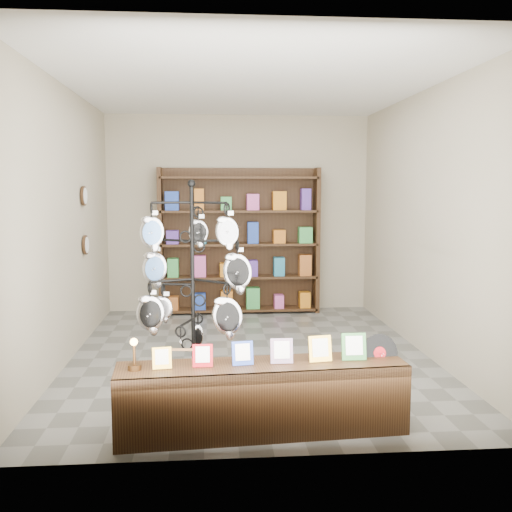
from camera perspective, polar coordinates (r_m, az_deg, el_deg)
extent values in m
plane|color=slate|center=(6.60, -0.60, -9.86)|extent=(5.00, 5.00, 0.00)
plane|color=#AA9F89|center=(8.83, -1.75, 4.23)|extent=(4.00, 0.00, 4.00)
plane|color=#AA9F89|center=(3.86, 1.99, 0.99)|extent=(4.00, 0.00, 4.00)
plane|color=#AA9F89|center=(6.51, -18.48, 3.00)|extent=(0.00, 5.00, 5.00)
plane|color=#AA9F89|center=(6.78, 16.52, 3.20)|extent=(0.00, 5.00, 5.00)
plane|color=white|center=(6.43, -0.63, 16.72)|extent=(5.00, 5.00, 0.00)
cylinder|color=black|center=(5.08, -6.18, -14.93)|extent=(0.46, 0.46, 0.03)
cylinder|color=black|center=(4.81, -6.32, -4.45)|extent=(0.04, 0.04, 1.91)
sphere|color=black|center=(4.72, -6.48, 7.22)|extent=(0.06, 0.06, 0.06)
ellipsoid|color=silver|center=(5.08, -5.81, -7.95)|extent=(0.10, 0.05, 0.20)
cube|color=tan|center=(4.65, -7.52, -9.26)|extent=(0.36, 0.05, 0.04)
cube|color=black|center=(4.55, 0.62, -14.03)|extent=(2.26, 0.61, 0.55)
cube|color=gold|center=(4.38, -9.39, -10.03)|extent=(0.15, 0.06, 0.16)
cube|color=#B10E16|center=(4.39, -5.36, -9.89)|extent=(0.16, 0.06, 0.17)
cube|color=#263FA5|center=(4.41, -1.35, -9.69)|extent=(0.17, 0.07, 0.18)
cube|color=#E54C33|center=(4.46, 2.58, -9.46)|extent=(0.18, 0.07, 0.19)
cube|color=gold|center=(4.52, 6.42, -9.19)|extent=(0.19, 0.07, 0.20)
cube|color=#337233|center=(4.60, 9.76, -8.92)|extent=(0.20, 0.07, 0.21)
cylinder|color=black|center=(4.74, 12.26, -9.45)|extent=(0.31, 0.09, 0.30)
cylinder|color=#B10E16|center=(4.74, 12.27, -9.46)|extent=(0.10, 0.03, 0.10)
cylinder|color=#452A13|center=(4.41, -12.05, -10.81)|extent=(0.10, 0.10, 0.04)
cylinder|color=#452A13|center=(4.38, -12.08, -9.68)|extent=(0.02, 0.02, 0.14)
sphere|color=#FFBF59|center=(4.36, -12.12, -8.40)|extent=(0.06, 0.06, 0.06)
cube|color=black|center=(8.80, -1.73, 1.61)|extent=(2.40, 0.04, 2.20)
cube|color=black|center=(8.66, -9.49, 1.44)|extent=(0.06, 0.36, 2.20)
cube|color=black|center=(8.78, 6.04, 1.57)|extent=(0.06, 0.36, 2.20)
cube|color=black|center=(8.80, -1.65, -5.31)|extent=(2.36, 0.36, 0.04)
cube|color=black|center=(8.71, -1.66, -2.09)|extent=(2.36, 0.36, 0.03)
cube|color=black|center=(8.65, -1.67, 1.19)|extent=(2.36, 0.36, 0.04)
cube|color=black|center=(8.61, -1.68, 4.50)|extent=(2.36, 0.36, 0.04)
cube|color=black|center=(8.61, -1.69, 7.83)|extent=(2.36, 0.36, 0.04)
cylinder|color=black|center=(7.28, -16.83, 5.78)|extent=(0.03, 0.24, 0.24)
cylinder|color=black|center=(7.31, -16.67, 1.07)|extent=(0.03, 0.24, 0.24)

